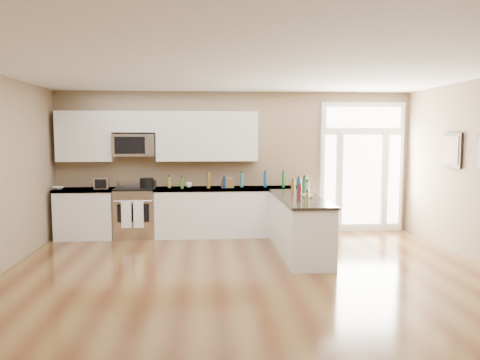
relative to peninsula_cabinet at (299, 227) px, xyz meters
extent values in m
plane|color=#532F17|center=(-0.93, -2.24, -0.43)|extent=(8.00, 8.00, 0.00)
plane|color=#877155|center=(-0.93, 1.76, 0.97)|extent=(7.00, 0.00, 7.00)
plane|color=#877155|center=(-0.93, -6.24, 0.97)|extent=(7.00, 0.00, 7.00)
plane|color=white|center=(-0.93, -2.24, 2.37)|extent=(8.00, 8.00, 0.00)
cube|color=silver|center=(-3.80, 1.45, 0.02)|extent=(1.06, 0.62, 0.90)
cube|color=black|center=(-3.80, 1.45, -0.38)|extent=(1.02, 0.52, 0.10)
cube|color=black|center=(-3.80, 1.45, 0.49)|extent=(1.10, 0.66, 0.04)
cube|color=silver|center=(-1.08, 1.45, 0.02)|extent=(2.81, 0.62, 0.90)
cube|color=black|center=(-1.08, 1.45, -0.38)|extent=(2.77, 0.52, 0.10)
cube|color=black|center=(-1.08, 1.45, 0.49)|extent=(2.85, 0.66, 0.04)
cube|color=silver|center=(0.00, 0.00, 0.02)|extent=(0.65, 2.28, 0.90)
cube|color=black|center=(0.00, 0.00, -0.38)|extent=(0.61, 2.18, 0.10)
cube|color=black|center=(0.00, 0.00, 0.49)|extent=(0.69, 2.32, 0.04)
cube|color=silver|center=(-3.81, 1.59, 1.49)|extent=(1.04, 0.33, 0.95)
cube|color=silver|center=(-1.50, 1.59, 1.49)|extent=(1.94, 0.33, 0.95)
cube|color=silver|center=(-2.88, 1.59, 1.77)|extent=(0.82, 0.33, 0.40)
cube|color=silver|center=(-2.88, 1.56, 1.33)|extent=(0.78, 0.40, 0.42)
cube|color=black|center=(-2.94, 1.35, 1.33)|extent=(0.56, 0.01, 0.32)
cube|color=white|center=(1.62, 1.72, 0.87)|extent=(1.70, 0.08, 2.60)
cube|color=white|center=(1.62, 1.67, 0.62)|extent=(0.78, 0.02, 1.80)
cube|color=white|center=(0.96, 1.67, 0.62)|extent=(0.22, 0.02, 1.80)
cube|color=white|center=(2.28, 1.67, 0.62)|extent=(0.22, 0.02, 1.80)
cube|color=white|center=(1.62, 1.67, 1.87)|extent=(1.50, 0.02, 0.40)
cube|color=black|center=(2.54, -0.04, 1.27)|extent=(0.04, 0.58, 0.58)
cube|color=#9A4F3D|center=(2.52, -0.04, 1.27)|extent=(0.01, 0.46, 0.46)
cube|color=silver|center=(-2.87, 1.45, 0.03)|extent=(0.76, 0.63, 0.92)
cube|color=black|center=(-2.87, 1.45, 0.50)|extent=(0.76, 0.60, 0.03)
cube|color=silver|center=(-2.87, 1.75, 0.58)|extent=(0.76, 0.04, 0.14)
cube|color=black|center=(-2.87, 1.13, 0.09)|extent=(0.58, 0.01, 0.34)
cylinder|color=silver|center=(-2.87, 1.11, 0.31)|extent=(0.70, 0.02, 0.02)
cube|color=white|center=(-2.99, 1.10, 0.07)|extent=(0.18, 0.02, 0.50)
cube|color=white|center=(-2.77, 1.10, 0.07)|extent=(0.18, 0.02, 0.50)
cylinder|color=black|center=(-2.66, 1.51, 0.61)|extent=(0.30, 0.30, 0.20)
cube|color=silver|center=(-3.47, 1.36, 0.62)|extent=(0.27, 0.22, 0.22)
cube|color=brown|center=(-1.11, 1.43, 0.60)|extent=(0.24, 0.19, 0.18)
imported|color=white|center=(-4.28, 1.40, 0.53)|extent=(0.24, 0.24, 0.05)
imported|color=white|center=(0.13, -0.07, 0.53)|extent=(0.19, 0.19, 0.05)
imported|color=white|center=(-1.85, 1.52, 0.56)|extent=(0.13, 0.13, 0.10)
cylinder|color=#19591E|center=(-0.03, 1.43, 0.65)|extent=(0.06, 0.06, 0.30)
cylinder|color=navy|center=(0.08, 0.46, 0.64)|extent=(0.08, 0.08, 0.26)
cylinder|color=brown|center=(0.04, 0.76, 0.60)|extent=(0.08, 0.08, 0.19)
cylinder|color=olive|center=(-2.23, 1.51, 0.61)|extent=(0.06, 0.06, 0.21)
cylinder|color=#26727F|center=(-0.83, 1.52, 0.64)|extent=(0.06, 0.06, 0.27)
cylinder|color=#591919|center=(-0.11, -0.54, 0.63)|extent=(0.06, 0.06, 0.26)
cylinder|color=#B2B2B7|center=(0.09, -0.19, 0.64)|extent=(0.06, 0.06, 0.26)
cylinder|color=navy|center=(-1.18, 1.35, 0.61)|extent=(0.07, 0.07, 0.21)
cylinder|color=#3F7226|center=(-1.98, 1.35, 0.61)|extent=(0.06, 0.06, 0.21)
cylinder|color=#19591E|center=(0.11, 0.11, 0.66)|extent=(0.08, 0.08, 0.31)
cylinder|color=navy|center=(-0.38, 1.46, 0.65)|extent=(0.06, 0.06, 0.29)
cylinder|color=brown|center=(-1.48, 1.37, 0.66)|extent=(0.07, 0.07, 0.30)
cylinder|color=olive|center=(-0.06, -0.84, 0.60)|extent=(0.06, 0.06, 0.18)
camera|label=1|loc=(-1.55, -7.49, 1.52)|focal=35.00mm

